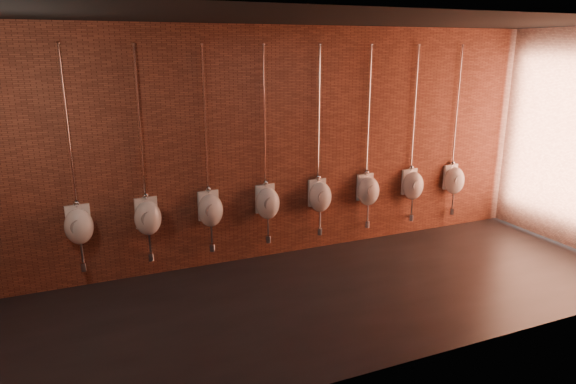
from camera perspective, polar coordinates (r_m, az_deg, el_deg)
name	(u,v)px	position (r m, az deg, el deg)	size (l,w,h in m)	color
ground	(319,298)	(6.31, 3.47, -11.71)	(8.50, 8.50, 0.00)	black
room_shell	(322,132)	(5.67, 3.80, 6.66)	(8.54, 3.04, 3.22)	black
urinal_0	(79,225)	(6.70, -22.23, -3.38)	(0.37, 0.33, 2.71)	white
urinal_1	(148,216)	(6.74, -15.33, -2.62)	(0.37, 0.33, 2.71)	white
urinal_2	(210,209)	(6.89, -8.63, -1.85)	(0.37, 0.33, 2.71)	white
urinal_3	(267,202)	(7.12, -2.29, -1.09)	(0.37, 0.33, 2.71)	white
urinal_4	(320,195)	(7.44, 3.57, -0.38)	(0.37, 0.33, 2.71)	white
urinal_5	(368,190)	(7.82, 8.90, 0.27)	(0.37, 0.33, 2.71)	white
urinal_6	(413,184)	(8.27, 13.69, 0.85)	(0.37, 0.33, 2.71)	white
urinal_7	(454,179)	(8.78, 17.97, 1.37)	(0.37, 0.33, 2.71)	white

